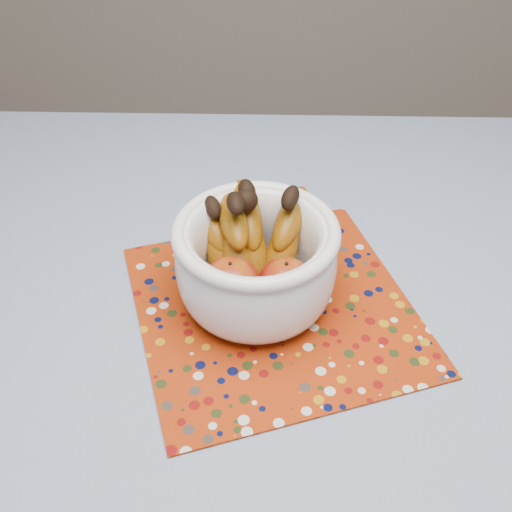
# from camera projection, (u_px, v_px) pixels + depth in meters

# --- Properties ---
(table) EXTENTS (1.20, 1.20, 0.75)m
(table) POSITION_uv_depth(u_px,v_px,m) (293.00, 390.00, 0.85)
(table) COLOR brown
(table) RESTS_ON ground
(tablecloth) EXTENTS (1.32, 1.32, 0.01)m
(tablecloth) POSITION_uv_depth(u_px,v_px,m) (295.00, 353.00, 0.80)
(tablecloth) COLOR slate
(tablecloth) RESTS_ON table
(placemat) EXTENTS (0.48, 0.48, 0.00)m
(placemat) POSITION_uv_depth(u_px,v_px,m) (274.00, 308.00, 0.86)
(placemat) COLOR #972908
(placemat) RESTS_ON tablecloth
(fruit_bowl) EXTENTS (0.23, 0.24, 0.17)m
(fruit_bowl) POSITION_uv_depth(u_px,v_px,m) (253.00, 252.00, 0.82)
(fruit_bowl) COLOR white
(fruit_bowl) RESTS_ON placemat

